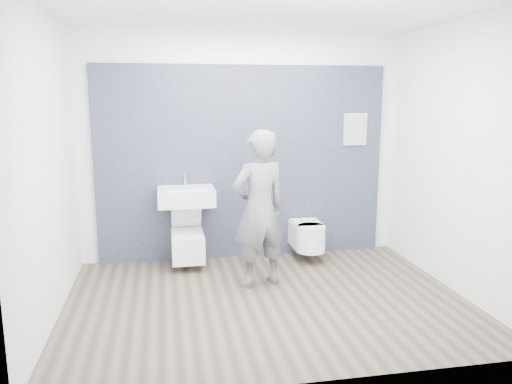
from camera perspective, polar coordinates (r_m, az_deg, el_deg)
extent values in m
plane|color=brown|center=(5.16, 1.25, -12.25)|extent=(4.00, 4.00, 0.00)
plane|color=silver|center=(6.25, -1.52, 5.15)|extent=(4.00, 0.00, 4.00)
plane|color=silver|center=(3.35, 6.62, -0.01)|extent=(4.00, 0.00, 4.00)
plane|color=silver|center=(4.79, -22.81, 2.52)|extent=(0.00, 3.00, 3.00)
plane|color=silver|center=(5.55, 22.02, 3.62)|extent=(0.00, 3.00, 3.00)
plane|color=white|center=(4.80, 1.40, 20.16)|extent=(4.00, 4.00, 0.00)
cube|color=black|center=(6.51, -1.42, -7.22)|extent=(3.60, 0.06, 2.40)
cube|color=white|center=(5.95, -7.98, -0.51)|extent=(0.66, 0.50, 0.20)
cube|color=silver|center=(5.91, -7.99, 0.37)|extent=(0.46, 0.33, 0.03)
cylinder|color=silver|center=(6.10, -8.11, 1.52)|extent=(0.02, 0.02, 0.17)
cylinder|color=silver|center=(6.04, -8.11, 2.11)|extent=(0.02, 0.11, 0.02)
cylinder|color=silver|center=(6.21, -8.04, -1.59)|extent=(0.04, 0.04, 0.13)
cube|color=white|center=(6.07, -7.82, -6.14)|extent=(0.38, 0.55, 0.32)
cylinder|color=silver|center=(5.99, -7.83, -4.92)|extent=(0.27, 0.27, 0.03)
cube|color=white|center=(5.99, -7.84, -4.67)|extent=(0.36, 0.44, 0.02)
cube|color=white|center=(6.09, -7.96, -2.62)|extent=(0.36, 0.23, 0.35)
cube|color=silver|center=(6.34, -7.90, -6.53)|extent=(0.10, 0.06, 0.08)
cube|color=white|center=(6.36, 5.72, -4.89)|extent=(0.36, 0.42, 0.30)
cylinder|color=white|center=(6.17, 6.27, -5.41)|extent=(0.36, 0.36, 0.30)
cube|color=white|center=(6.29, 5.83, -3.52)|extent=(0.34, 0.40, 0.03)
cylinder|color=white|center=(6.11, 6.36, -3.97)|extent=(0.34, 0.34, 0.03)
cube|color=silver|center=(6.56, 5.27, -5.39)|extent=(0.10, 0.06, 0.08)
cube|color=white|center=(6.84, 10.76, -6.52)|extent=(0.31, 0.03, 0.41)
imported|color=slate|center=(5.30, 0.37, -1.98)|extent=(0.71, 0.57, 1.69)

